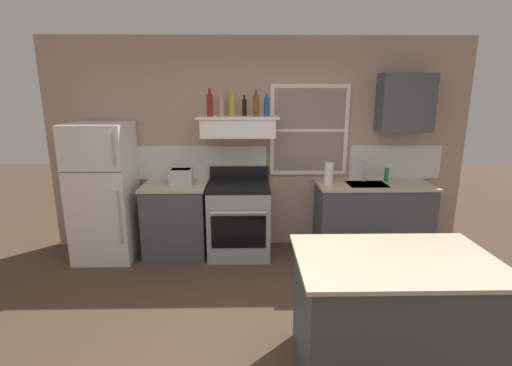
{
  "coord_description": "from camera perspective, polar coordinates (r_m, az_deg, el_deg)",
  "views": [
    {
      "loc": [
        -0.13,
        -2.63,
        2.05
      ],
      "look_at": [
        -0.05,
        1.2,
        1.1
      ],
      "focal_mm": 26.37,
      "sensor_mm": 36.0,
      "label": 1
    }
  ],
  "objects": [
    {
      "name": "upper_cabinet_right",
      "position": [
        5.06,
        21.69,
        11.26
      ],
      "size": [
        0.64,
        0.32,
        0.7
      ],
      "color": "#474C56"
    },
    {
      "name": "bottle_rose_pink",
      "position": [
        4.66,
        -5.3,
        11.68
      ],
      "size": [
        0.07,
        0.07,
        0.3
      ],
      "color": "#C67F84",
      "rests_on": "range_hood_shelf"
    },
    {
      "name": "bottle_balsamic_dark",
      "position": [
        4.61,
        -1.77,
        11.42
      ],
      "size": [
        0.06,
        0.06,
        0.25
      ],
      "color": "black",
      "rests_on": "range_hood_shelf"
    },
    {
      "name": "kitchen_island",
      "position": [
        3.06,
        19.79,
        -18.31
      ],
      "size": [
        1.4,
        0.9,
        0.91
      ],
      "color": "#474C56",
      "rests_on": "ground_plane"
    },
    {
      "name": "dish_soap_bottle",
      "position": [
        5.06,
        19.19,
        1.17
      ],
      "size": [
        0.06,
        0.06,
        0.18
      ],
      "primitive_type": "cylinder",
      "color": "#268C3F",
      "rests_on": "counter_right_with_sink"
    },
    {
      "name": "toaster",
      "position": [
        4.76,
        -11.27,
        1.02
      ],
      "size": [
        0.3,
        0.2,
        0.19
      ],
      "color": "silver",
      "rests_on": "counter_left_of_stove"
    },
    {
      "name": "bottle_blue_liqueur",
      "position": [
        4.58,
        1.6,
        11.5
      ],
      "size": [
        0.07,
        0.07,
        0.26
      ],
      "color": "#1E478C",
      "rests_on": "range_hood_shelf"
    },
    {
      "name": "ground_plane",
      "position": [
        3.34,
        1.4,
        -23.97
      ],
      "size": [
        16.0,
        16.0,
        0.0
      ],
      "primitive_type": "plane",
      "color": "#4C3828"
    },
    {
      "name": "back_wall",
      "position": [
        4.91,
        0.71,
        5.76
      ],
      "size": [
        5.4,
        0.11,
        2.7
      ],
      "color": "tan",
      "rests_on": "ground_plane"
    },
    {
      "name": "sink_faucet",
      "position": [
        4.95,
        16.23,
        2.12
      ],
      "size": [
        0.03,
        0.17,
        0.28
      ],
      "color": "silver",
      "rests_on": "counter_right_with_sink"
    },
    {
      "name": "counter_right_with_sink",
      "position": [
        5.05,
        17.16,
        -5.09
      ],
      "size": [
        1.43,
        0.63,
        0.91
      ],
      "color": "#474C56",
      "rests_on": "ground_plane"
    },
    {
      "name": "bottle_amber_wine",
      "position": [
        4.55,
        -0.0,
        11.74
      ],
      "size": [
        0.07,
        0.07,
        0.31
      ],
      "color": "brown",
      "rests_on": "range_hood_shelf"
    },
    {
      "name": "counter_left_of_stove",
      "position": [
        4.89,
        -12.02,
        -5.42
      ],
      "size": [
        0.79,
        0.63,
        0.91
      ],
      "color": "#474C56",
      "rests_on": "ground_plane"
    },
    {
      "name": "stove_range",
      "position": [
        4.77,
        -2.58,
        -5.52
      ],
      "size": [
        0.76,
        0.69,
        1.09
      ],
      "color": "#9EA0A5",
      "rests_on": "ground_plane"
    },
    {
      "name": "bottle_champagne_gold_foil",
      "position": [
        4.65,
        -3.63,
        11.75
      ],
      "size": [
        0.08,
        0.08,
        0.31
      ],
      "color": "#B29333",
      "rests_on": "range_hood_shelf"
    },
    {
      "name": "bottle_red_label_wine",
      "position": [
        4.56,
        -7.02,
        11.7
      ],
      "size": [
        0.07,
        0.07,
        0.32
      ],
      "color": "maroon",
      "rests_on": "range_hood_shelf"
    },
    {
      "name": "range_hood_shelf",
      "position": [
        4.61,
        -2.71,
        8.6
      ],
      "size": [
        0.96,
        0.52,
        0.24
      ],
      "color": "white"
    },
    {
      "name": "refrigerator",
      "position": [
        4.96,
        -22.06,
        -1.27
      ],
      "size": [
        0.7,
        0.72,
        1.68
      ],
      "color": "white",
      "rests_on": "ground_plane"
    },
    {
      "name": "paper_towel_roll",
      "position": [
        4.75,
        10.98,
        1.44
      ],
      "size": [
        0.11,
        0.11,
        0.27
      ],
      "primitive_type": "cylinder",
      "color": "white",
      "rests_on": "counter_right_with_sink"
    }
  ]
}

